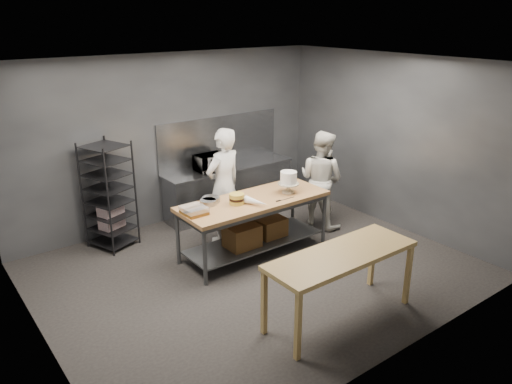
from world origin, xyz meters
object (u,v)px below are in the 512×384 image
at_px(chef_right, 321,179).
at_px(speed_rack, 109,196).
at_px(microwave, 210,163).
at_px(frosted_cake_stand, 288,179).
at_px(layer_cake, 237,199).
at_px(near_counter, 342,259).
at_px(chef_behind, 224,186).
at_px(work_table, 254,220).

bearing_deg(chef_right, speed_rack, 52.91).
height_order(microwave, frosted_cake_stand, frosted_cake_stand).
bearing_deg(chef_right, layer_cake, 82.45).
bearing_deg(layer_cake, chef_right, 6.01).
relative_size(near_counter, chef_behind, 1.04).
distance_m(work_table, chef_behind, 0.82).
distance_m(near_counter, chef_right, 2.91).
xyz_separation_m(work_table, chef_behind, (-0.09, 0.71, 0.39)).
bearing_deg(chef_right, frosted_cake_stand, 92.47).
bearing_deg(microwave, frosted_cake_stand, -79.61).
xyz_separation_m(chef_behind, frosted_cake_stand, (0.71, -0.80, 0.18)).
bearing_deg(speed_rack, chef_behind, -30.39).
height_order(chef_behind, microwave, chef_behind).
xyz_separation_m(work_table, near_counter, (-0.21, -2.06, 0.24)).
relative_size(speed_rack, chef_right, 1.01).
distance_m(chef_right, frosted_cake_stand, 1.08).
xyz_separation_m(microwave, frosted_cake_stand, (0.33, -1.80, 0.09)).
bearing_deg(near_counter, layer_cake, 93.04).
xyz_separation_m(near_counter, layer_cake, (-0.11, 2.06, 0.19)).
bearing_deg(speed_rack, microwave, 2.34).
relative_size(work_table, layer_cake, 10.65).
height_order(chef_right, frosted_cake_stand, chef_right).
bearing_deg(frosted_cake_stand, layer_cake, 174.88).
relative_size(frosted_cake_stand, layer_cake, 1.55).
distance_m(frosted_cake_stand, layer_cake, 0.95).
bearing_deg(chef_behind, chef_right, 153.24).
bearing_deg(work_table, layer_cake, 179.56).
xyz_separation_m(frosted_cake_stand, layer_cake, (-0.94, 0.08, -0.14)).
bearing_deg(chef_behind, near_counter, 77.18).
bearing_deg(layer_cake, frosted_cake_stand, -5.12).
bearing_deg(layer_cake, work_table, -0.44).
distance_m(chef_behind, chef_right, 1.79).
relative_size(speed_rack, chef_behind, 0.91).
bearing_deg(layer_cake, microwave, 70.49).
relative_size(near_counter, layer_cake, 8.88).
height_order(near_counter, chef_behind, chef_behind).
bearing_deg(speed_rack, frosted_cake_stand, -36.97).
xyz_separation_m(speed_rack, chef_right, (3.29, -1.43, 0.01)).
relative_size(chef_right, layer_cake, 7.68).
distance_m(work_table, layer_cake, 0.54).
bearing_deg(chef_behind, speed_rack, -40.67).
bearing_deg(microwave, layer_cake, -109.51).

